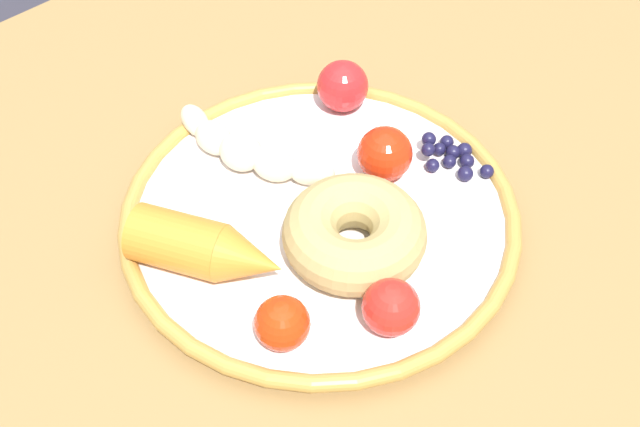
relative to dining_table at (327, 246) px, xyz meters
name	(u,v)px	position (x,y,z in m)	size (l,w,h in m)	color
dining_table	(327,246)	(0.00, 0.00, 0.00)	(1.25, 0.71, 0.72)	olive
plate	(320,216)	(-0.04, -0.03, 0.10)	(0.29, 0.29, 0.02)	white
banana	(245,150)	(-0.04, 0.04, 0.11)	(0.07, 0.14, 0.03)	beige
carrot_orange	(208,250)	(-0.13, -0.02, 0.12)	(0.09, 0.11, 0.04)	orange
donut	(354,233)	(-0.05, -0.08, 0.12)	(0.10, 0.10, 0.04)	tan
blueberry_pile	(452,156)	(0.07, -0.06, 0.11)	(0.04, 0.06, 0.02)	#191638
tomato_near	(385,154)	(0.02, -0.04, 0.12)	(0.04, 0.04, 0.04)	red
tomato_mid	(343,86)	(0.05, 0.04, 0.12)	(0.04, 0.04, 0.04)	red
tomato_far	(391,307)	(-0.07, -0.13, 0.12)	(0.04, 0.04, 0.04)	red
tomato_extra	(282,323)	(-0.13, -0.10, 0.12)	(0.04, 0.04, 0.04)	red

